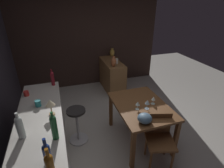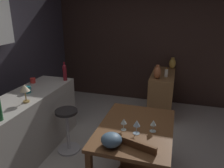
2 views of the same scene
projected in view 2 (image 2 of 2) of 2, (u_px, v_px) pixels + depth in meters
The scene contains 16 objects.
wall_side_right at pixel (135, 43), 4.88m from camera, with size 0.10×4.40×2.60m, color #33231E.
dining_table at pixel (135, 134), 2.56m from camera, with size 1.16×0.84×0.74m.
kitchen_counter at pixel (22, 130), 3.02m from camera, with size 2.10×0.60×0.90m, color #B2ADA3.
sideboard_cabinet at pixel (162, 93), 4.45m from camera, with size 1.10×0.44×0.82m, color olive.
bar_stool at pixel (68, 129), 3.21m from camera, with size 0.34×0.34×0.66m.
wine_glass_left at pixel (124, 122), 2.44m from camera, with size 0.07×0.07×0.14m.
wine_glass_right at pixel (153, 123), 2.41m from camera, with size 0.07×0.07×0.14m.
wine_glass_center at pixel (137, 124), 2.36m from camera, with size 0.08×0.08×0.16m.
fruit_bowl at pixel (111, 140), 2.16m from camera, with size 0.21×0.21×0.13m, color slate.
wine_bottle_ruby at pixel (65, 72), 3.60m from camera, with size 0.06×0.06×0.31m.
cup_teal at pixel (28, 90), 3.10m from camera, with size 0.12×0.08×0.09m.
cup_red at pixel (33, 80), 3.51m from camera, with size 0.12×0.08×0.08m.
counter_lamp at pixel (25, 89), 2.74m from camera, with size 0.13×0.13×0.24m.
pillar_candle_tall at pixel (166, 73), 4.09m from camera, with size 0.06×0.06×0.17m.
vase_brass at pixel (172, 63), 4.63m from camera, with size 0.14×0.14×0.23m.
vase_copper at pixel (157, 72), 3.95m from camera, with size 0.13×0.13×0.26m.
Camera 2 is at (-2.30, -0.62, 2.04)m, focal length 35.19 mm.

